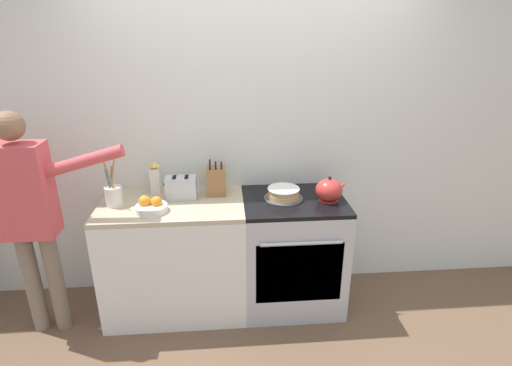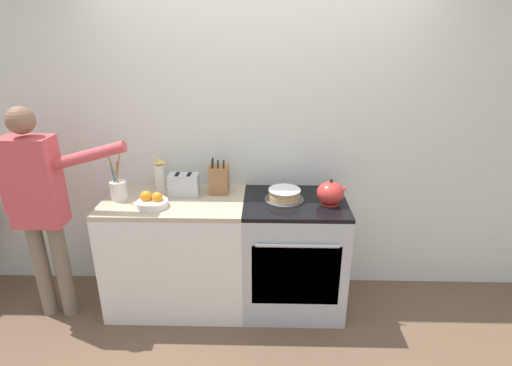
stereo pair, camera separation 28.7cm
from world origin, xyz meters
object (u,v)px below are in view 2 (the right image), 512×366
(tea_kettle, at_px, (331,193))
(milk_carton, at_px, (161,175))
(knife_block, at_px, (219,179))
(toaster, at_px, (184,185))
(stove_range, at_px, (293,254))
(fruit_bowl, at_px, (152,201))
(layer_cake, at_px, (284,195))
(person_baker, at_px, (39,199))
(utensil_crock, at_px, (119,189))

(tea_kettle, xyz_separation_m, milk_carton, (-1.29, 0.25, 0.04))
(knife_block, bearing_deg, toaster, -165.13)
(stove_range, relative_size, milk_carton, 3.56)
(stove_range, height_order, toaster, toaster)
(knife_block, bearing_deg, fruit_bowl, -148.86)
(stove_range, distance_m, toaster, 1.00)
(stove_range, bearing_deg, fruit_bowl, -173.27)
(layer_cake, distance_m, knife_block, 0.52)
(tea_kettle, distance_m, toaster, 1.09)
(stove_range, bearing_deg, milk_carton, 168.71)
(toaster, bearing_deg, stove_range, -5.65)
(knife_block, relative_size, milk_carton, 1.10)
(fruit_bowl, bearing_deg, knife_block, 31.14)
(knife_block, distance_m, person_baker, 1.28)
(layer_cake, height_order, knife_block, knife_block)
(person_baker, bearing_deg, utensil_crock, 30.09)
(toaster, height_order, milk_carton, milk_carton)
(stove_range, relative_size, person_baker, 0.56)
(milk_carton, relative_size, person_baker, 0.16)
(person_baker, bearing_deg, knife_block, 26.07)
(stove_range, height_order, knife_block, knife_block)
(layer_cake, relative_size, knife_block, 1.04)
(utensil_crock, bearing_deg, knife_block, 11.64)
(fruit_bowl, bearing_deg, milk_carton, 92.25)
(knife_block, bearing_deg, milk_carton, 173.08)
(tea_kettle, bearing_deg, milk_carton, 169.07)
(layer_cake, xyz_separation_m, fruit_bowl, (-0.95, -0.14, -0.00))
(stove_range, xyz_separation_m, milk_carton, (-1.04, 0.21, 0.57))
(layer_cake, distance_m, utensil_crock, 1.23)
(tea_kettle, height_order, person_baker, person_baker)
(milk_carton, bearing_deg, tea_kettle, -10.93)
(knife_block, xyz_separation_m, milk_carton, (-0.47, 0.06, 0.01))
(layer_cake, height_order, fruit_bowl, fruit_bowl)
(fruit_bowl, bearing_deg, person_baker, -176.50)
(knife_block, bearing_deg, stove_range, -14.72)
(fruit_bowl, relative_size, person_baker, 0.13)
(person_baker, bearing_deg, milk_carton, 37.55)
(utensil_crock, height_order, person_baker, person_baker)
(knife_block, bearing_deg, utensil_crock, -168.36)
(knife_block, height_order, person_baker, person_baker)
(layer_cake, bearing_deg, knife_block, 164.60)
(layer_cake, height_order, toaster, toaster)
(toaster, distance_m, milk_carton, 0.24)
(utensil_crock, height_order, toaster, utensil_crock)
(utensil_crock, bearing_deg, layer_cake, 0.62)
(knife_block, xyz_separation_m, toaster, (-0.26, -0.07, -0.02))
(stove_range, bearing_deg, utensil_crock, 179.94)
(utensil_crock, bearing_deg, person_baker, -161.45)
(layer_cake, relative_size, toaster, 1.22)
(layer_cake, relative_size, tea_kettle, 1.22)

